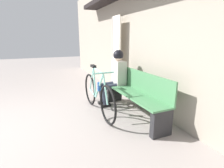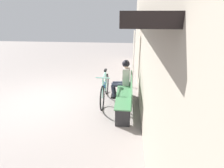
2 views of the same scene
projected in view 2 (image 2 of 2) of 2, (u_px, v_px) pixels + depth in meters
The scene contains 6 objects.
ground_plane at pixel (44, 102), 5.42m from camera, with size 24.00×24.00×0.00m, color gray.
storefront_wall at pixel (144, 50), 4.54m from camera, with size 12.00×0.56×3.20m.
park_bench_near at pixel (126, 95), 4.91m from camera, with size 1.85×0.42×0.86m.
bicycle at pixel (105, 89), 5.32m from camera, with size 1.77×0.40×0.95m.
person_seated at pixel (123, 76), 5.46m from camera, with size 0.34×0.59×1.24m.
banner_pole at pixel (134, 55), 5.87m from camera, with size 0.45×0.05×2.03m.
Camera 2 is at (4.60, 2.56, 2.54)m, focal length 28.00 mm.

